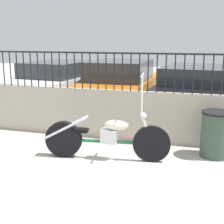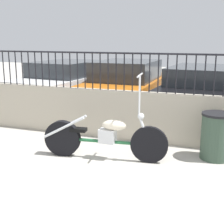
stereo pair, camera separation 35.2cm
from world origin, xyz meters
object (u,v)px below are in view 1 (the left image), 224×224
at_px(motorcycle_green, 100,137).
at_px(car_orange, 121,85).
at_px(trash_bin, 216,134).
at_px(car_white, 62,83).
at_px(car_black, 198,91).

relative_size(motorcycle_green, car_orange, 0.52).
distance_m(trash_bin, car_white, 5.49).
relative_size(motorcycle_green, car_black, 0.48).
distance_m(car_white, car_black, 4.07).
bearing_deg(car_white, trash_bin, -119.42).
xyz_separation_m(motorcycle_green, car_orange, (-0.64, 3.83, 0.33)).
bearing_deg(car_black, trash_bin, -167.62).
bearing_deg(car_orange, trash_bin, -140.52).
bearing_deg(motorcycle_green, trash_bin, 12.30).
bearing_deg(motorcycle_green, car_black, 59.86).
relative_size(car_white, car_black, 0.98).
xyz_separation_m(trash_bin, car_orange, (-2.55, 3.15, 0.31)).
relative_size(motorcycle_green, car_white, 0.49).
xyz_separation_m(trash_bin, car_black, (-0.39, 2.92, 0.29)).
xyz_separation_m(car_orange, car_black, (2.16, -0.23, -0.02)).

